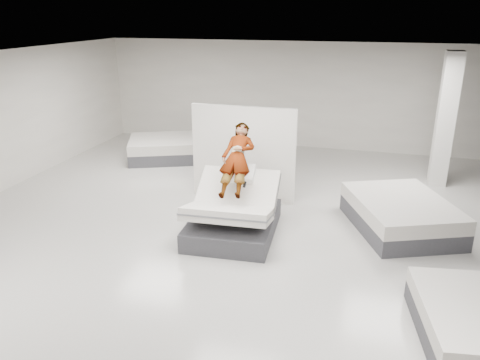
{
  "coord_description": "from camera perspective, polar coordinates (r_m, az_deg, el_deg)",
  "views": [
    {
      "loc": [
        2.26,
        -7.26,
        4.05
      ],
      "look_at": [
        -0.01,
        0.82,
        1.0
      ],
      "focal_mm": 35.0,
      "sensor_mm": 36.0,
      "label": 1
    }
  ],
  "objects": [
    {
      "name": "room",
      "position": [
        7.99,
        -1.52,
        2.11
      ],
      "size": [
        14.0,
        14.04,
        3.2
      ],
      "color": "beige",
      "rests_on": "ground"
    },
    {
      "name": "flat_bed_left_far",
      "position": [
        13.67,
        -8.66,
        3.85
      ],
      "size": [
        2.66,
        2.37,
        0.6
      ],
      "color": "#3D3D42",
      "rests_on": "floor"
    },
    {
      "name": "column",
      "position": [
        12.14,
        23.76,
        6.65
      ],
      "size": [
        0.4,
        0.4,
        3.2
      ],
      "primitive_type": "cube",
      "color": "silver",
      "rests_on": "floor"
    },
    {
      "name": "person",
      "position": [
        8.9,
        -0.36,
        1.5
      ],
      "size": [
        0.69,
        1.4,
        1.53
      ],
      "primitive_type": "imported",
      "rotation": [
        0.69,
        0.0,
        0.06
      ],
      "color": "slate",
      "rests_on": "hero_bed"
    },
    {
      "name": "remote",
      "position": [
        8.6,
        0.56,
        -0.55
      ],
      "size": [
        0.06,
        0.14,
        0.08
      ],
      "primitive_type": "cube",
      "rotation": [
        0.35,
        0.0,
        0.06
      ],
      "color": "black",
      "rests_on": "person"
    },
    {
      "name": "flat_bed_right_near",
      "position": [
        6.99,
        26.85,
        -15.37
      ],
      "size": [
        1.65,
        2.04,
        0.51
      ],
      "color": "#3D3D42",
      "rests_on": "floor"
    },
    {
      "name": "hero_bed",
      "position": [
        8.93,
        -0.78,
        -4.21
      ],
      "size": [
        1.68,
        2.16,
        1.2
      ],
      "color": "#3D3D42",
      "rests_on": "floor"
    },
    {
      "name": "divider_panel",
      "position": [
        10.34,
        0.39,
        3.19
      ],
      "size": [
        2.34,
        0.14,
        2.13
      ],
      "primitive_type": "cube",
      "rotation": [
        0.0,
        0.0,
        -0.01
      ],
      "color": "white",
      "rests_on": "floor"
    },
    {
      "name": "flat_bed_right_far",
      "position": [
        9.66,
        18.99,
        -3.98
      ],
      "size": [
        2.41,
        2.7,
        0.61
      ],
      "color": "#3D3D42",
      "rests_on": "floor"
    }
  ]
}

